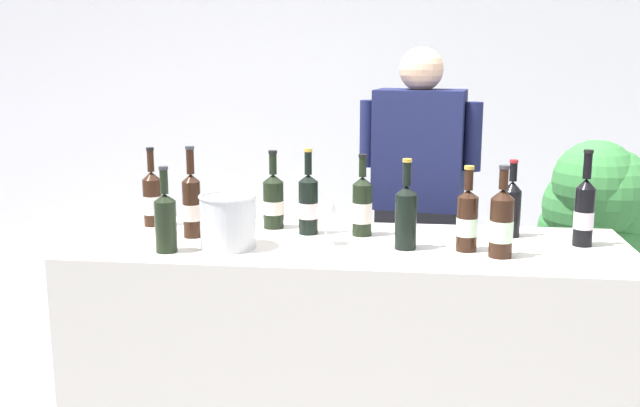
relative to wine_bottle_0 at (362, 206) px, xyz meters
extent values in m
cube|color=white|center=(-0.03, 2.47, 0.34)|extent=(8.00, 0.10, 2.80)
cube|color=beige|center=(-0.03, -0.13, -0.59)|extent=(2.09, 0.70, 0.94)
cylinder|color=black|center=(0.00, 0.00, -0.02)|extent=(0.08, 0.08, 0.20)
cone|color=black|center=(0.00, 0.00, 0.10)|extent=(0.08, 0.08, 0.03)
cylinder|color=black|center=(0.00, 0.00, 0.15)|extent=(0.03, 0.03, 0.08)
cylinder|color=black|center=(0.00, 0.00, 0.20)|extent=(0.03, 0.03, 0.01)
cylinder|color=silver|center=(0.00, 0.00, -0.03)|extent=(0.08, 0.08, 0.08)
cylinder|color=black|center=(-0.37, 0.08, -0.02)|extent=(0.08, 0.08, 0.19)
cone|color=black|center=(-0.37, 0.08, 0.09)|extent=(0.08, 0.08, 0.03)
cylinder|color=black|center=(-0.37, 0.08, 0.15)|extent=(0.03, 0.03, 0.08)
cylinder|color=black|center=(-0.37, 0.08, 0.20)|extent=(0.04, 0.04, 0.01)
cylinder|color=#F0DBC7|center=(-0.37, 0.08, -0.03)|extent=(0.09, 0.09, 0.06)
cylinder|color=black|center=(0.17, -0.18, -0.02)|extent=(0.08, 0.08, 0.20)
cone|color=black|center=(0.17, -0.18, 0.10)|extent=(0.08, 0.08, 0.03)
cylinder|color=black|center=(0.17, -0.18, 0.16)|extent=(0.03, 0.03, 0.09)
cylinder|color=#B79333|center=(0.17, -0.18, 0.21)|extent=(0.03, 0.03, 0.01)
cylinder|color=black|center=(-0.87, 0.06, -0.02)|extent=(0.08, 0.08, 0.19)
cone|color=black|center=(-0.87, 0.06, 0.09)|extent=(0.08, 0.08, 0.03)
cylinder|color=black|center=(-0.87, 0.06, 0.15)|extent=(0.03, 0.03, 0.09)
cylinder|color=black|center=(-0.87, 0.06, 0.20)|extent=(0.03, 0.03, 0.01)
cylinder|color=silver|center=(-0.87, 0.06, -0.03)|extent=(0.08, 0.08, 0.08)
cylinder|color=black|center=(0.50, -0.25, -0.01)|extent=(0.08, 0.08, 0.21)
cone|color=black|center=(0.50, -0.25, 0.11)|extent=(0.08, 0.08, 0.04)
cylinder|color=black|center=(0.50, -0.25, 0.16)|extent=(0.03, 0.03, 0.07)
cylinder|color=#333338|center=(0.50, -0.25, 0.20)|extent=(0.04, 0.04, 0.01)
cylinder|color=silver|center=(0.50, -0.25, -0.02)|extent=(0.08, 0.08, 0.08)
cylinder|color=black|center=(0.83, -0.06, -0.01)|extent=(0.07, 0.07, 0.22)
cone|color=black|center=(0.83, -0.06, 0.12)|extent=(0.07, 0.07, 0.04)
cylinder|color=black|center=(0.83, -0.06, 0.18)|extent=(0.03, 0.03, 0.09)
cylinder|color=black|center=(0.83, -0.06, 0.24)|extent=(0.04, 0.04, 0.01)
cylinder|color=silver|center=(0.83, -0.06, -0.02)|extent=(0.07, 0.07, 0.06)
cylinder|color=black|center=(-0.66, -0.11, -0.01)|extent=(0.07, 0.07, 0.22)
cone|color=black|center=(-0.66, -0.11, 0.12)|extent=(0.07, 0.07, 0.03)
cylinder|color=black|center=(-0.66, -0.11, 0.18)|extent=(0.03, 0.03, 0.09)
cylinder|color=#333338|center=(-0.66, -0.11, 0.23)|extent=(0.03, 0.03, 0.01)
cylinder|color=silver|center=(-0.66, -0.11, -0.02)|extent=(0.07, 0.07, 0.06)
cylinder|color=black|center=(-0.69, -0.33, -0.02)|extent=(0.08, 0.08, 0.19)
cone|color=black|center=(-0.69, -0.33, 0.08)|extent=(0.08, 0.08, 0.03)
cylinder|color=black|center=(-0.69, -0.33, 0.14)|extent=(0.03, 0.03, 0.09)
cylinder|color=#333338|center=(-0.69, -0.33, 0.19)|extent=(0.03, 0.03, 0.01)
cylinder|color=black|center=(0.39, -0.18, -0.02)|extent=(0.08, 0.08, 0.20)
cone|color=black|center=(0.39, -0.18, 0.10)|extent=(0.08, 0.08, 0.03)
cylinder|color=black|center=(0.39, -0.18, 0.15)|extent=(0.03, 0.03, 0.08)
cylinder|color=#B79333|center=(0.39, -0.18, 0.19)|extent=(0.04, 0.04, 0.01)
cylinder|color=silver|center=(0.39, -0.18, -0.03)|extent=(0.08, 0.08, 0.07)
cylinder|color=black|center=(-0.21, 0.00, -0.01)|extent=(0.08, 0.08, 0.21)
cone|color=black|center=(-0.21, 0.00, 0.11)|extent=(0.08, 0.08, 0.03)
cylinder|color=black|center=(-0.21, 0.00, 0.17)|extent=(0.03, 0.03, 0.09)
cylinder|color=#B79333|center=(-0.21, 0.00, 0.22)|extent=(0.03, 0.03, 0.01)
cylinder|color=silver|center=(-0.21, 0.00, -0.02)|extent=(0.08, 0.08, 0.06)
cylinder|color=black|center=(0.58, 0.05, -0.03)|extent=(0.07, 0.07, 0.18)
cone|color=black|center=(0.58, 0.05, 0.08)|extent=(0.07, 0.07, 0.04)
cylinder|color=black|center=(0.58, 0.05, 0.14)|extent=(0.03, 0.03, 0.07)
cylinder|color=maroon|center=(0.58, 0.05, 0.18)|extent=(0.03, 0.03, 0.01)
cylinder|color=silver|center=(-0.13, -0.16, -0.11)|extent=(0.08, 0.08, 0.00)
cylinder|color=silver|center=(-0.13, -0.16, -0.08)|extent=(0.01, 0.01, 0.07)
ellipsoid|color=silver|center=(-0.13, -0.16, 0.01)|extent=(0.07, 0.07, 0.10)
ellipsoid|color=maroon|center=(-0.13, -0.16, -0.01)|extent=(0.06, 0.06, 0.04)
cylinder|color=silver|center=(-0.48, -0.25, -0.02)|extent=(0.20, 0.20, 0.19)
torus|color=silver|center=(-0.48, -0.25, 0.08)|extent=(0.21, 0.21, 0.01)
cube|color=black|center=(0.23, 0.62, -0.59)|extent=(0.40, 0.29, 0.93)
cube|color=#191E47|center=(0.23, 0.62, 0.15)|extent=(0.44, 0.30, 0.55)
sphere|color=#D8AD8C|center=(0.23, 0.62, 0.51)|extent=(0.20, 0.20, 0.20)
cylinder|color=#191E47|center=(0.47, 0.58, 0.21)|extent=(0.08, 0.08, 0.31)
cylinder|color=#191E47|center=(-0.02, 0.66, 0.21)|extent=(0.08, 0.08, 0.31)
cylinder|color=brown|center=(1.11, 0.87, -0.90)|extent=(0.37, 0.37, 0.31)
sphere|color=#387F3D|center=(1.18, 0.75, -0.31)|extent=(0.29, 0.29, 0.29)
sphere|color=#387F3D|center=(1.03, 0.88, -0.29)|extent=(0.41, 0.41, 0.41)
sphere|color=#387F3D|center=(1.21, 0.75, -0.11)|extent=(0.33, 0.33, 0.33)
sphere|color=#387F3D|center=(1.13, 0.76, -0.06)|extent=(0.42, 0.42, 0.42)
sphere|color=#387F3D|center=(1.04, 0.82, -0.15)|extent=(0.42, 0.42, 0.42)
sphere|color=#387F3D|center=(1.06, 0.75, -0.01)|extent=(0.40, 0.40, 0.40)
sphere|color=#387F3D|center=(1.02, 0.83, -0.31)|extent=(0.30, 0.30, 0.30)
cylinder|color=#4C3823|center=(1.11, 0.87, -0.45)|extent=(0.05, 0.05, 0.60)
camera|label=1|loc=(0.17, -2.79, 0.59)|focal=40.97mm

